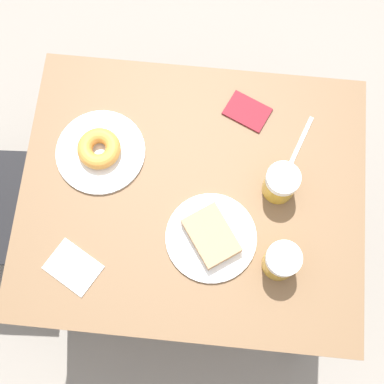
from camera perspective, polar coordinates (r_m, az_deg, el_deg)
The scene contains 9 objects.
ground_plane at distance 2.25m, azimuth 0.00°, elevation -5.58°, with size 8.00×8.00×0.00m, color gray.
table at distance 1.58m, azimuth 0.00°, elevation -0.89°, with size 0.81×0.98×0.76m.
plate_with_cake at distance 1.47m, azimuth 2.06°, elevation -4.80°, with size 0.25×0.25×0.05m.
plate_with_donut at distance 1.56m, azimuth -9.81°, elevation 4.41°, with size 0.26×0.26×0.05m.
beer_mug_left at distance 1.49m, azimuth 9.44°, elevation 0.94°, with size 0.09×0.09×0.11m.
beer_mug_center at distance 1.44m, azimuth 9.49°, elevation -7.28°, with size 0.09×0.09×0.11m.
napkin_folded at distance 1.51m, azimuth -12.55°, elevation -7.84°, with size 0.16×0.17×0.00m.
fork at distance 1.59m, azimuth 11.40°, elevation 5.02°, with size 0.18×0.08×0.00m.
passport_near_edge at distance 1.61m, azimuth 5.92°, elevation 8.54°, with size 0.13×0.15×0.01m.
Camera 1 is at (-0.42, -0.04, 2.21)m, focal length 50.00 mm.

